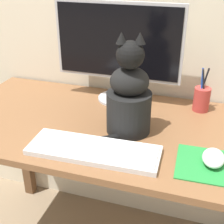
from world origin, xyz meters
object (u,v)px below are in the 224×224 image
Objects in this scene: keyboard at (94,150)px; pen_cup at (202,99)px; computer_mouse_right at (213,158)px; monitor at (118,47)px; cat at (129,97)px.

pen_cup reaches higher than keyboard.
computer_mouse_right is (0.37, 0.05, 0.01)m from keyboard.
computer_mouse_right is 0.55× the size of pen_cup.
keyboard is at bearing -126.51° from pen_cup.
monitor is at bearing 138.70° from computer_mouse_right.
computer_mouse_right is (0.42, -0.37, -0.21)m from monitor.
monitor reaches higher than cat.
monitor is 1.48× the size of cat.
computer_mouse_right is 0.27× the size of cat.
pen_cup is (0.24, 0.25, -0.08)m from cat.
pen_cup is at bearing 99.12° from computer_mouse_right.
monitor is at bearing 100.02° from cat.
monitor is 0.48m from keyboard.
computer_mouse_right is at bearing 6.18° from keyboard.
monitor reaches higher than computer_mouse_right.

